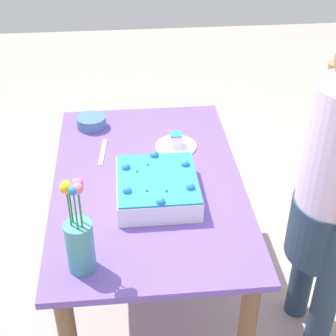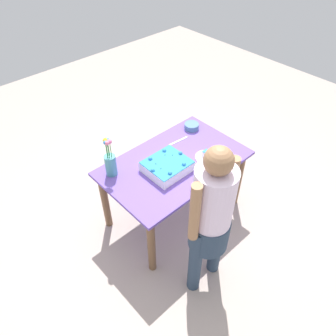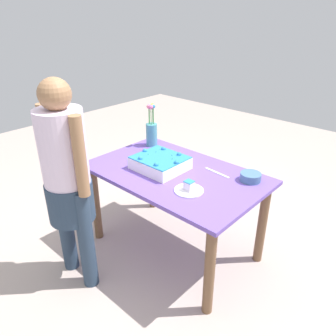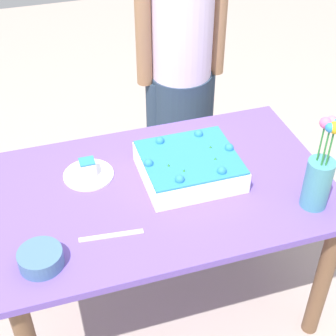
{
  "view_description": "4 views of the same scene",
  "coord_description": "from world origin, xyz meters",
  "px_view_note": "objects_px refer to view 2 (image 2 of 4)",
  "views": [
    {
      "loc": [
        1.86,
        -0.09,
        2.06
      ],
      "look_at": [
        0.1,
        0.08,
        0.85
      ],
      "focal_mm": 55.0,
      "sensor_mm": 36.0,
      "label": 1
    },
    {
      "loc": [
        1.59,
        1.62,
        2.73
      ],
      "look_at": [
        0.13,
        0.05,
        0.77
      ],
      "focal_mm": 35.0,
      "sensor_mm": 36.0,
      "label": 2
    },
    {
      "loc": [
        -1.47,
        1.68,
        1.84
      ],
      "look_at": [
        0.02,
        0.06,
        0.77
      ],
      "focal_mm": 35.0,
      "sensor_mm": 36.0,
      "label": 3
    },
    {
      "loc": [
        -0.43,
        -1.47,
        2.04
      ],
      "look_at": [
        0.05,
        0.07,
        0.75
      ],
      "focal_mm": 55.0,
      "sensor_mm": 36.0,
      "label": 4
    }
  ],
  "objects_px": {
    "fruit_bowl": "(192,126)",
    "serving_plate_with_slice": "(206,156)",
    "cake_knife": "(178,141)",
    "person_standing": "(211,216)",
    "sheet_cake": "(167,166)",
    "flower_vase": "(110,162)"
  },
  "relations": [
    {
      "from": "cake_knife",
      "to": "person_standing",
      "type": "xyz_separation_m",
      "value": [
        0.56,
        0.92,
        0.13
      ]
    },
    {
      "from": "sheet_cake",
      "to": "flower_vase",
      "type": "xyz_separation_m",
      "value": [
        0.39,
        -0.3,
        0.08
      ]
    },
    {
      "from": "serving_plate_with_slice",
      "to": "person_standing",
      "type": "relative_size",
      "value": 0.14
    },
    {
      "from": "serving_plate_with_slice",
      "to": "flower_vase",
      "type": "relative_size",
      "value": 0.53
    },
    {
      "from": "person_standing",
      "to": "fruit_bowl",
      "type": "bearing_deg",
      "value": -39.71
    },
    {
      "from": "serving_plate_with_slice",
      "to": "fruit_bowl",
      "type": "xyz_separation_m",
      "value": [
        -0.23,
        -0.41,
        0.01
      ]
    },
    {
      "from": "fruit_bowl",
      "to": "flower_vase",
      "type": "bearing_deg",
      "value": -0.29
    },
    {
      "from": "serving_plate_with_slice",
      "to": "cake_knife",
      "type": "height_order",
      "value": "serving_plate_with_slice"
    },
    {
      "from": "fruit_bowl",
      "to": "person_standing",
      "type": "bearing_deg",
      "value": 50.29
    },
    {
      "from": "serving_plate_with_slice",
      "to": "person_standing",
      "type": "height_order",
      "value": "person_standing"
    },
    {
      "from": "fruit_bowl",
      "to": "serving_plate_with_slice",
      "type": "bearing_deg",
      "value": 60.66
    },
    {
      "from": "serving_plate_with_slice",
      "to": "flower_vase",
      "type": "distance_m",
      "value": 0.89
    },
    {
      "from": "cake_knife",
      "to": "flower_vase",
      "type": "height_order",
      "value": "flower_vase"
    },
    {
      "from": "flower_vase",
      "to": "fruit_bowl",
      "type": "relative_size",
      "value": 2.56
    },
    {
      "from": "sheet_cake",
      "to": "fruit_bowl",
      "type": "relative_size",
      "value": 2.53
    },
    {
      "from": "serving_plate_with_slice",
      "to": "fruit_bowl",
      "type": "height_order",
      "value": "serving_plate_with_slice"
    },
    {
      "from": "sheet_cake",
      "to": "cake_knife",
      "type": "height_order",
      "value": "sheet_cake"
    },
    {
      "from": "flower_vase",
      "to": "person_standing",
      "type": "relative_size",
      "value": 0.26
    },
    {
      "from": "sheet_cake",
      "to": "serving_plate_with_slice",
      "type": "bearing_deg",
      "value": 162.65
    },
    {
      "from": "sheet_cake",
      "to": "fruit_bowl",
      "type": "bearing_deg",
      "value": -154.65
    },
    {
      "from": "serving_plate_with_slice",
      "to": "fruit_bowl",
      "type": "distance_m",
      "value": 0.48
    },
    {
      "from": "cake_knife",
      "to": "sheet_cake",
      "type": "bearing_deg",
      "value": -141.89
    }
  ]
}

